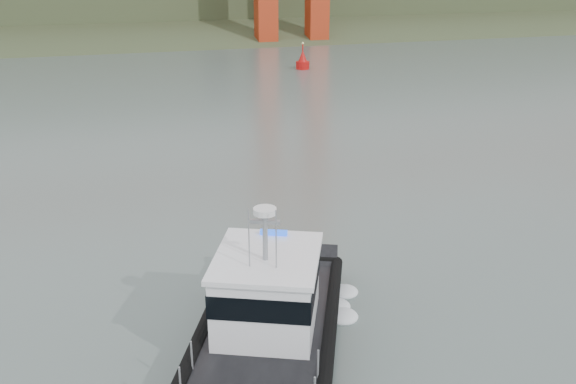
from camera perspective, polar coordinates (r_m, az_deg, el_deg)
name	(u,v)px	position (r m, az deg, el deg)	size (l,w,h in m)	color
ground	(292,318)	(25.18, 0.40, -11.18)	(400.00, 400.00, 0.00)	slate
patrol_boat	(266,321)	(22.32, -1.95, -11.39)	(8.62, 12.67, 5.79)	black
nav_buoy	(303,62)	(77.73, 1.31, 11.52)	(1.60, 1.60, 3.34)	#B70E0C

